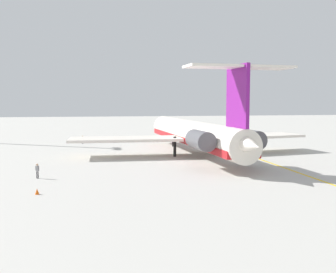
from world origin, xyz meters
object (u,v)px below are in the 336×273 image
(ground_crew_near_tail, at_px, (37,169))
(main_jetliner, at_px, (195,134))
(ground_crew_portside, at_px, (83,138))
(safety_cone_nose, at_px, (37,191))

(ground_crew_near_tail, bearing_deg, main_jetliner, -50.74)
(main_jetliner, height_order, ground_crew_near_tail, main_jetliner)
(ground_crew_near_tail, distance_m, ground_crew_portside, 35.48)
(ground_crew_near_tail, xyz_separation_m, safety_cone_nose, (-7.77, -1.13, -0.79))
(main_jetliner, xyz_separation_m, ground_crew_near_tail, (-14.39, 21.64, -2.43))
(ground_crew_portside, relative_size, safety_cone_nose, 3.02)
(ground_crew_near_tail, bearing_deg, ground_crew_portside, 0.06)
(ground_crew_portside, bearing_deg, main_jetliner, -145.91)
(main_jetliner, xyz_separation_m, safety_cone_nose, (-22.16, 20.51, -3.22))
(ground_crew_portside, height_order, safety_cone_nose, ground_crew_portside)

